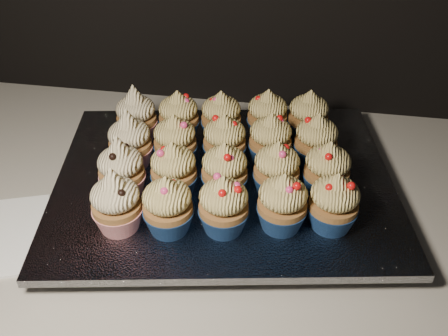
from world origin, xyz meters
name	(u,v)px	position (x,y,z in m)	size (l,w,h in m)	color
worktop	(258,221)	(0.00, 1.70, 0.88)	(2.44, 0.64, 0.04)	beige
baking_tray	(224,189)	(-0.05, 1.73, 0.91)	(0.44, 0.34, 0.02)	black
foil_lining	(224,180)	(-0.05, 1.73, 0.93)	(0.48, 0.37, 0.01)	silver
cupcake_0	(116,203)	(-0.17, 1.61, 0.97)	(0.06, 0.06, 0.10)	red
cupcake_1	(168,206)	(-0.10, 1.61, 0.97)	(0.06, 0.06, 0.08)	navy
cupcake_2	(224,206)	(-0.04, 1.62, 0.97)	(0.06, 0.06, 0.08)	navy
cupcake_3	(282,203)	(0.03, 1.64, 0.97)	(0.06, 0.06, 0.08)	navy
cupcake_4	(334,203)	(0.10, 1.65, 0.97)	(0.06, 0.06, 0.08)	navy
cupcake_5	(121,170)	(-0.18, 1.67, 0.97)	(0.06, 0.06, 0.10)	red
cupcake_6	(174,171)	(-0.11, 1.68, 0.97)	(0.06, 0.06, 0.08)	navy
cupcake_7	(225,171)	(-0.05, 1.69, 0.97)	(0.06, 0.06, 0.08)	navy
cupcake_8	(277,170)	(0.02, 1.71, 0.97)	(0.06, 0.06, 0.08)	navy
cupcake_9	(327,170)	(0.09, 1.72, 0.97)	(0.06, 0.06, 0.08)	navy
cupcake_10	(130,141)	(-0.19, 1.74, 0.97)	(0.06, 0.06, 0.10)	red
cupcake_11	(175,142)	(-0.13, 1.75, 0.97)	(0.06, 0.06, 0.08)	navy
cupcake_12	(225,141)	(-0.06, 1.76, 0.97)	(0.06, 0.06, 0.08)	navy
cupcake_13	(270,140)	(0.01, 1.77, 0.97)	(0.06, 0.06, 0.08)	navy
cupcake_14	(316,141)	(0.07, 1.78, 0.97)	(0.06, 0.06, 0.08)	navy
cupcake_15	(136,116)	(-0.20, 1.80, 0.97)	(0.06, 0.06, 0.10)	red
cupcake_16	(179,117)	(-0.14, 1.81, 0.97)	(0.06, 0.06, 0.08)	navy
cupcake_17	(221,117)	(-0.07, 1.82, 0.97)	(0.06, 0.06, 0.08)	navy
cupcake_18	(267,116)	(0.00, 1.84, 0.97)	(0.06, 0.06, 0.08)	navy
cupcake_19	(308,116)	(0.06, 1.85, 0.97)	(0.06, 0.06, 0.08)	navy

